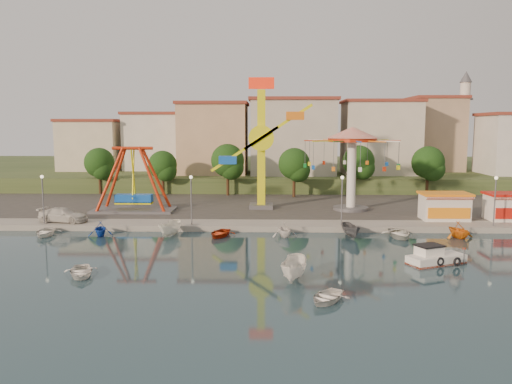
{
  "coord_description": "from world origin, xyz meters",
  "views": [
    {
      "loc": [
        0.3,
        -39.37,
        10.99
      ],
      "look_at": [
        -1.12,
        14.0,
        4.0
      ],
      "focal_mm": 35.0,
      "sensor_mm": 36.0,
      "label": 1
    }
  ],
  "objects_px": {
    "van": "(63,215)",
    "kamikaze_tower": "(265,148)",
    "pirate_ship_ride": "(133,181)",
    "rowboat_a": "(81,271)",
    "cabin_motorboat": "(435,258)",
    "skiff": "(294,269)",
    "wave_swinger": "(352,150)"
  },
  "relations": [
    {
      "from": "wave_swinger",
      "to": "skiff",
      "type": "relative_size",
      "value": 2.66
    },
    {
      "from": "kamikaze_tower",
      "to": "rowboat_a",
      "type": "distance_m",
      "value": 31.78
    },
    {
      "from": "kamikaze_tower",
      "to": "van",
      "type": "height_order",
      "value": "kamikaze_tower"
    },
    {
      "from": "pirate_ship_ride",
      "to": "wave_swinger",
      "type": "relative_size",
      "value": 0.86
    },
    {
      "from": "cabin_motorboat",
      "to": "rowboat_a",
      "type": "bearing_deg",
      "value": 164.71
    },
    {
      "from": "wave_swinger",
      "to": "skiff",
      "type": "height_order",
      "value": "wave_swinger"
    },
    {
      "from": "kamikaze_tower",
      "to": "rowboat_a",
      "type": "relative_size",
      "value": 4.78
    },
    {
      "from": "kamikaze_tower",
      "to": "skiff",
      "type": "distance_m",
      "value": 29.44
    },
    {
      "from": "pirate_ship_ride",
      "to": "rowboat_a",
      "type": "bearing_deg",
      "value": -83.65
    },
    {
      "from": "kamikaze_tower",
      "to": "skiff",
      "type": "bearing_deg",
      "value": -85.16
    },
    {
      "from": "cabin_motorboat",
      "to": "skiff",
      "type": "xyz_separation_m",
      "value": [
        -11.58,
        -4.81,
        0.39
      ]
    },
    {
      "from": "pirate_ship_ride",
      "to": "rowboat_a",
      "type": "height_order",
      "value": "pirate_ship_ride"
    },
    {
      "from": "cabin_motorboat",
      "to": "rowboat_a",
      "type": "relative_size",
      "value": 1.48
    },
    {
      "from": "pirate_ship_ride",
      "to": "kamikaze_tower",
      "type": "bearing_deg",
      "value": 8.75
    },
    {
      "from": "skiff",
      "to": "van",
      "type": "bearing_deg",
      "value": 154.66
    },
    {
      "from": "van",
      "to": "rowboat_a",
      "type": "bearing_deg",
      "value": -144.97
    },
    {
      "from": "wave_swinger",
      "to": "rowboat_a",
      "type": "distance_m",
      "value": 36.9
    },
    {
      "from": "wave_swinger",
      "to": "van",
      "type": "xyz_separation_m",
      "value": [
        -32.88,
        -8.83,
        -6.82
      ]
    },
    {
      "from": "kamikaze_tower",
      "to": "skiff",
      "type": "relative_size",
      "value": 3.78
    },
    {
      "from": "rowboat_a",
      "to": "pirate_ship_ride",
      "type": "bearing_deg",
      "value": 76.6
    },
    {
      "from": "pirate_ship_ride",
      "to": "cabin_motorboat",
      "type": "bearing_deg",
      "value": -34.94
    },
    {
      "from": "van",
      "to": "kamikaze_tower",
      "type": "bearing_deg",
      "value": -56.9
    },
    {
      "from": "pirate_ship_ride",
      "to": "rowboat_a",
      "type": "relative_size",
      "value": 2.9
    },
    {
      "from": "rowboat_a",
      "to": "skiff",
      "type": "distance_m",
      "value": 15.79
    },
    {
      "from": "cabin_motorboat",
      "to": "kamikaze_tower",
      "type": "bearing_deg",
      "value": 96.77
    },
    {
      "from": "skiff",
      "to": "van",
      "type": "height_order",
      "value": "van"
    },
    {
      "from": "rowboat_a",
      "to": "van",
      "type": "distance_m",
      "value": 19.93
    },
    {
      "from": "pirate_ship_ride",
      "to": "rowboat_a",
      "type": "distance_m",
      "value": 25.68
    },
    {
      "from": "cabin_motorboat",
      "to": "van",
      "type": "xyz_separation_m",
      "value": [
        -36.03,
        13.76,
        0.93
      ]
    },
    {
      "from": "pirate_ship_ride",
      "to": "kamikaze_tower",
      "type": "xyz_separation_m",
      "value": [
        16.17,
        2.49,
        3.98
      ]
    },
    {
      "from": "pirate_ship_ride",
      "to": "wave_swinger",
      "type": "distance_m",
      "value": 27.31
    },
    {
      "from": "kamikaze_tower",
      "to": "rowboat_a",
      "type": "xyz_separation_m",
      "value": [
        -13.37,
        -27.7,
        -8.01
      ]
    }
  ]
}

